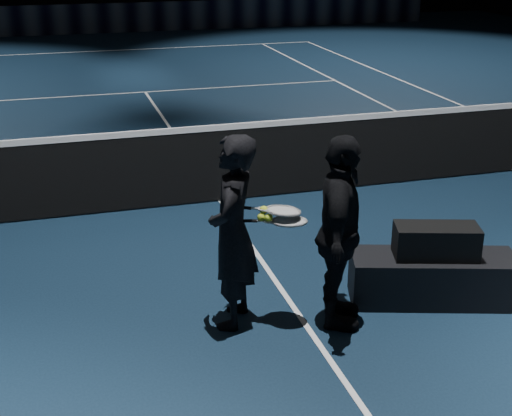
{
  "coord_description": "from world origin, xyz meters",
  "views": [
    {
      "loc": [
        -1.84,
        -7.84,
        3.07
      ],
      "look_at": [
        -0.4,
        -2.9,
        1.05
      ],
      "focal_mm": 50.0,
      "sensor_mm": 36.0,
      "label": 1
    }
  ],
  "objects_px": {
    "racket_bag": "(436,241)",
    "player_a": "(233,233)",
    "player_bench": "(432,278)",
    "racket_upper": "(283,211)",
    "racket_lower": "(289,221)",
    "tennis_balls": "(265,215)",
    "player_b": "(339,234)"
  },
  "relations": [
    {
      "from": "racket_bag",
      "to": "player_a",
      "type": "height_order",
      "value": "player_a"
    },
    {
      "from": "player_bench",
      "to": "racket_upper",
      "type": "distance_m",
      "value": 1.57
    },
    {
      "from": "player_bench",
      "to": "racket_bag",
      "type": "distance_m",
      "value": 0.36
    },
    {
      "from": "racket_lower",
      "to": "tennis_balls",
      "type": "bearing_deg",
      "value": 178.53
    },
    {
      "from": "player_a",
      "to": "racket_bag",
      "type": "bearing_deg",
      "value": 112.81
    },
    {
      "from": "racket_lower",
      "to": "racket_bag",
      "type": "bearing_deg",
      "value": 17.64
    },
    {
      "from": "tennis_balls",
      "to": "player_bench",
      "type": "bearing_deg",
      "value": -2.46
    },
    {
      "from": "player_bench",
      "to": "tennis_balls",
      "type": "relative_size",
      "value": 11.86
    },
    {
      "from": "player_b",
      "to": "racket_lower",
      "type": "relative_size",
      "value": 2.38
    },
    {
      "from": "player_b",
      "to": "racket_lower",
      "type": "bearing_deg",
      "value": 96.35
    },
    {
      "from": "racket_bag",
      "to": "player_a",
      "type": "bearing_deg",
      "value": -167.03
    },
    {
      "from": "player_a",
      "to": "tennis_balls",
      "type": "relative_size",
      "value": 13.48
    },
    {
      "from": "player_a",
      "to": "racket_lower",
      "type": "distance_m",
      "value": 0.46
    },
    {
      "from": "player_a",
      "to": "player_b",
      "type": "height_order",
      "value": "same"
    },
    {
      "from": "player_b",
      "to": "racket_upper",
      "type": "bearing_deg",
      "value": 91.27
    },
    {
      "from": "player_b",
      "to": "tennis_balls",
      "type": "bearing_deg",
      "value": 95.86
    },
    {
      "from": "player_a",
      "to": "tennis_balls",
      "type": "xyz_separation_m",
      "value": [
        0.24,
        -0.07,
        0.15
      ]
    },
    {
      "from": "racket_bag",
      "to": "player_b",
      "type": "distance_m",
      "value": 0.99
    },
    {
      "from": "player_bench",
      "to": "player_b",
      "type": "bearing_deg",
      "value": -155.39
    },
    {
      "from": "player_b",
      "to": "racket_lower",
      "type": "distance_m",
      "value": 0.41
    },
    {
      "from": "player_bench",
      "to": "tennis_balls",
      "type": "height_order",
      "value": "tennis_balls"
    },
    {
      "from": "racket_lower",
      "to": "player_bench",
      "type": "bearing_deg",
      "value": 17.64
    },
    {
      "from": "player_a",
      "to": "tennis_balls",
      "type": "height_order",
      "value": "player_a"
    },
    {
      "from": "racket_upper",
      "to": "tennis_balls",
      "type": "relative_size",
      "value": 5.67
    },
    {
      "from": "racket_lower",
      "to": "tennis_balls",
      "type": "distance_m",
      "value": 0.2
    },
    {
      "from": "racket_upper",
      "to": "tennis_balls",
      "type": "xyz_separation_m",
      "value": [
        -0.15,
        0.01,
        -0.02
      ]
    },
    {
      "from": "racket_upper",
      "to": "tennis_balls",
      "type": "bearing_deg",
      "value": -170.43
    },
    {
      "from": "tennis_balls",
      "to": "racket_bag",
      "type": "bearing_deg",
      "value": -2.46
    },
    {
      "from": "racket_bag",
      "to": "tennis_balls",
      "type": "distance_m",
      "value": 1.57
    },
    {
      "from": "player_a",
      "to": "player_b",
      "type": "xyz_separation_m",
      "value": [
        0.81,
        -0.26,
        0.0
      ]
    },
    {
      "from": "player_b",
      "to": "player_bench",
      "type": "bearing_deg",
      "value": -58.78
    },
    {
      "from": "player_bench",
      "to": "player_a",
      "type": "xyz_separation_m",
      "value": [
        -1.77,
        0.14,
        0.6
      ]
    }
  ]
}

